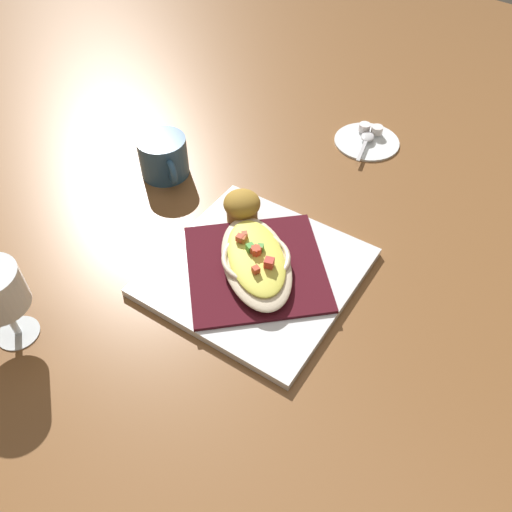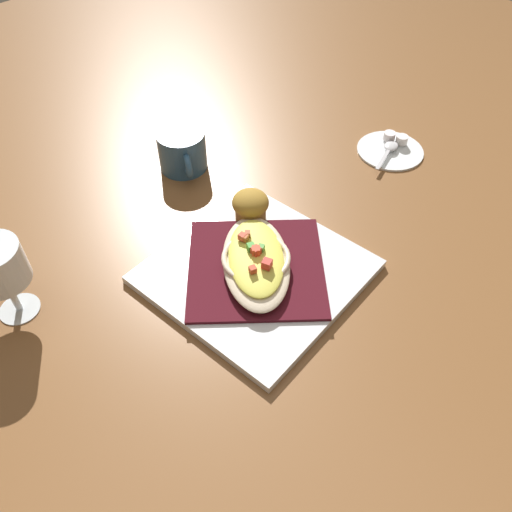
{
  "view_description": "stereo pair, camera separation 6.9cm",
  "coord_description": "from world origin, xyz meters",
  "views": [
    {
      "loc": [
        0.43,
        0.35,
        0.65
      ],
      "look_at": [
        0.0,
        0.0,
        0.04
      ],
      "focal_mm": 37.17,
      "sensor_mm": 36.0,
      "label": 1
    },
    {
      "loc": [
        0.38,
        0.41,
        0.65
      ],
      "look_at": [
        0.0,
        0.0,
        0.04
      ],
      "focal_mm": 37.17,
      "sensor_mm": 36.0,
      "label": 2
    }
  ],
  "objects": [
    {
      "name": "creamer_cup_0",
      "position": [
        -0.45,
        -0.05,
        0.02
      ],
      "size": [
        0.02,
        0.02,
        0.02
      ],
      "primitive_type": "cylinder",
      "color": "white",
      "rests_on": "creamer_saucer"
    },
    {
      "name": "spoon",
      "position": [
        -0.42,
        -0.05,
        0.01
      ],
      "size": [
        0.1,
        0.05,
        0.01
      ],
      "color": "silver",
      "rests_on": "creamer_saucer"
    },
    {
      "name": "muffin",
      "position": [
        -0.07,
        -0.09,
        0.04
      ],
      "size": [
        0.06,
        0.06,
        0.06
      ],
      "color": "#A27730",
      "rests_on": "square_plate"
    },
    {
      "name": "coffee_mug",
      "position": [
        -0.09,
        -0.3,
        0.03
      ],
      "size": [
        0.09,
        0.12,
        0.08
      ],
      "color": "#2B4F70",
      "rests_on": "ground_plane"
    },
    {
      "name": "creamer_saucer",
      "position": [
        -0.42,
        -0.05,
        0.0
      ],
      "size": [
        0.13,
        0.13,
        0.01
      ],
      "primitive_type": "cylinder",
      "color": "white",
      "rests_on": "ground_plane"
    },
    {
      "name": "ground_plane",
      "position": [
        0.0,
        0.0,
        0.0
      ],
      "size": [
        2.6,
        2.6,
        0.0
      ],
      "primitive_type": "plane",
      "color": "brown"
    },
    {
      "name": "gratin_dish",
      "position": [
        0.0,
        -0.0,
        0.04
      ],
      "size": [
        0.21,
        0.22,
        0.04
      ],
      "color": "beige",
      "rests_on": "folded_napkin"
    },
    {
      "name": "square_plate",
      "position": [
        0.0,
        0.0,
        0.01
      ],
      "size": [
        0.33,
        0.33,
        0.01
      ],
      "primitive_type": "cube",
      "rotation": [
        0.0,
        0.0,
        0.11
      ],
      "color": "white",
      "rests_on": "ground_plane"
    },
    {
      "name": "folded_napkin",
      "position": [
        0.0,
        0.0,
        0.02
      ],
      "size": [
        0.3,
        0.3,
        0.01
      ],
      "primitive_type": "cube",
      "rotation": [
        0.0,
        0.0,
        0.85
      ],
      "color": "#451019",
      "rests_on": "square_plate"
    },
    {
      "name": "creamer_cup_1",
      "position": [
        -0.45,
        -0.07,
        0.02
      ],
      "size": [
        0.02,
        0.02,
        0.02
      ],
      "primitive_type": "cylinder",
      "color": "white",
      "rests_on": "creamer_saucer"
    }
  ]
}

